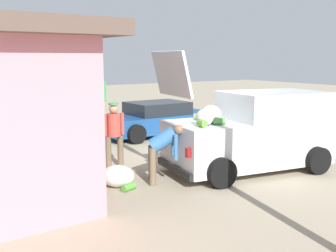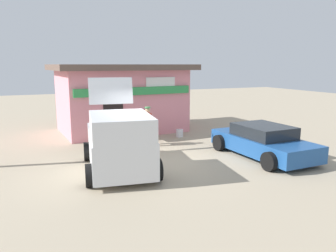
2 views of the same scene
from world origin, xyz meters
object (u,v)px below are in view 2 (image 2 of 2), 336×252
parked_sedan (263,142)px  delivery_van (119,142)px  paint_bucket (180,133)px  vendor_standing (148,124)px  customer_bending (108,131)px  storefront_bar (121,97)px  unloaded_banana_pile (110,141)px

parked_sedan → delivery_van: bearing=175.1°
parked_sedan → paint_bucket: 4.51m
vendor_standing → customer_bending: bearing=-169.4°
storefront_bar → customer_bending: storefront_bar is taller
storefront_bar → delivery_van: 6.76m
unloaded_banana_pile → paint_bucket: size_ratio=2.60×
storefront_bar → unloaded_banana_pile: (-1.38, -2.99, -1.51)m
storefront_bar → parked_sedan: bearing=-63.5°
storefront_bar → paint_bucket: bearing=-51.7°
vendor_standing → delivery_van: bearing=-125.3°
customer_bending → parked_sedan: bearing=-30.2°
parked_sedan → vendor_standing: vendor_standing is taller
vendor_standing → unloaded_banana_pile: bearing=157.2°
parked_sedan → customer_bending: (-5.08, 2.95, 0.25)m
customer_bending → unloaded_banana_pile: (0.27, 0.95, -0.60)m
delivery_van → paint_bucket: size_ratio=12.26×
storefront_bar → unloaded_banana_pile: size_ratio=7.47×
delivery_van → customer_bending: delivery_van is taller
customer_bending → delivery_van: bearing=-95.7°
storefront_bar → customer_bending: bearing=-112.7°
storefront_bar → paint_bucket: storefront_bar is taller
storefront_bar → customer_bending: 4.37m
storefront_bar → vendor_standing: (0.11, -3.62, -0.79)m
parked_sedan → unloaded_banana_pile: 6.21m
storefront_bar → unloaded_banana_pile: 3.63m
unloaded_banana_pile → vendor_standing: bearing=-22.8°
vendor_standing → paint_bucket: size_ratio=4.60×
storefront_bar → customer_bending: size_ratio=5.32×
delivery_van → paint_bucket: bearing=44.0°
vendor_standing → paint_bucket: 2.33m
vendor_standing → customer_bending: (-1.75, -0.33, -0.12)m
paint_bucket → customer_bending: bearing=-160.3°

